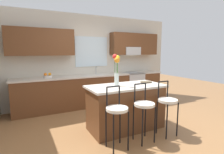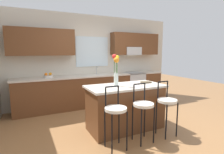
# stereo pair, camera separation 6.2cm
# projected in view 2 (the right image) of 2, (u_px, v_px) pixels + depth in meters

# --- Properties ---
(ground_plane) EXTENTS (14.00, 14.00, 0.00)m
(ground_plane) POSITION_uv_depth(u_px,v_px,m) (124.00, 125.00, 3.91)
(ground_plane) COLOR olive
(back_wall_assembly) EXTENTS (5.60, 0.50, 2.70)m
(back_wall_assembly) POSITION_uv_depth(u_px,v_px,m) (93.00, 55.00, 5.46)
(back_wall_assembly) COLOR beige
(back_wall_assembly) RESTS_ON ground
(counter_run) EXTENTS (4.56, 0.64, 0.92)m
(counter_run) POSITION_uv_depth(u_px,v_px,m) (96.00, 90.00, 5.35)
(counter_run) COLOR brown
(counter_run) RESTS_ON ground
(sink_faucet) EXTENTS (0.02, 0.13, 0.23)m
(sink_faucet) POSITION_uv_depth(u_px,v_px,m) (97.00, 69.00, 5.43)
(sink_faucet) COLOR #B7BABC
(sink_faucet) RESTS_ON counter_run
(oven_range) EXTENTS (0.60, 0.64, 0.92)m
(oven_range) POSITION_uv_depth(u_px,v_px,m) (133.00, 86.00, 5.90)
(oven_range) COLOR #B7BABC
(oven_range) RESTS_ON ground
(kitchen_island) EXTENTS (1.60, 0.79, 0.92)m
(kitchen_island) POSITION_uv_depth(u_px,v_px,m) (125.00, 107.00, 3.68)
(kitchen_island) COLOR brown
(kitchen_island) RESTS_ON ground
(bar_stool_near) EXTENTS (0.36, 0.36, 1.04)m
(bar_stool_near) POSITION_uv_depth(u_px,v_px,m) (115.00, 112.00, 2.87)
(bar_stool_near) COLOR black
(bar_stool_near) RESTS_ON ground
(bar_stool_middle) EXTENTS (0.36, 0.36, 1.04)m
(bar_stool_middle) POSITION_uv_depth(u_px,v_px,m) (143.00, 107.00, 3.11)
(bar_stool_middle) COLOR black
(bar_stool_middle) RESTS_ON ground
(bar_stool_far) EXTENTS (0.36, 0.36, 1.04)m
(bar_stool_far) POSITION_uv_depth(u_px,v_px,m) (167.00, 103.00, 3.35)
(bar_stool_far) COLOR black
(bar_stool_far) RESTS_ON ground
(flower_vase) EXTENTS (0.13, 0.18, 0.64)m
(flower_vase) POSITION_uv_depth(u_px,v_px,m) (116.00, 68.00, 3.51)
(flower_vase) COLOR silver
(flower_vase) RESTS_ON kitchen_island
(cookbook) EXTENTS (0.20, 0.15, 0.03)m
(cookbook) POSITION_uv_depth(u_px,v_px,m) (146.00, 82.00, 3.89)
(cookbook) COLOR brown
(cookbook) RESTS_ON kitchen_island
(fruit_bowl_oranges) EXTENTS (0.24, 0.24, 0.13)m
(fruit_bowl_oranges) POSITION_uv_depth(u_px,v_px,m) (48.00, 76.00, 4.68)
(fruit_bowl_oranges) COLOR silver
(fruit_bowl_oranges) RESTS_ON counter_run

